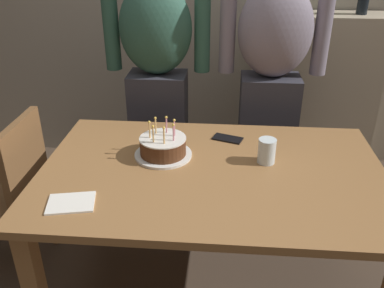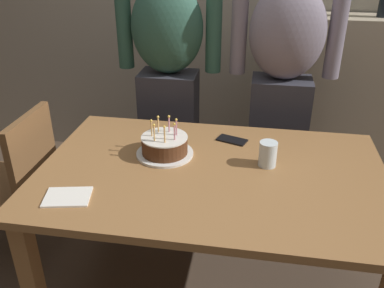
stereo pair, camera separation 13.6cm
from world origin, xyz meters
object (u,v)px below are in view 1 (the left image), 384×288
Objects in this scene: cell_phone at (228,139)px; person_man_bearded at (158,81)px; person_woman_cardigan at (271,84)px; dining_chair at (11,186)px; water_glass_near at (267,151)px; napkin_stack at (71,203)px; birthday_cake at (163,147)px.

cell_phone is 0.09× the size of person_man_bearded.
person_woman_cardigan is 1.90× the size of dining_chair.
person_man_bearded is at bearing 130.99° from water_glass_near.
person_woman_cardigan is at bearing 84.30° from water_glass_near.
cell_phone is 0.84m from napkin_stack.
dining_chair is at bearing 178.02° from birthday_cake.
birthday_cake is 0.83m from dining_chair.
napkin_stack is 1.36m from person_woman_cardigan.
birthday_cake is 0.86m from person_woman_cardigan.
napkin_stack is (-0.30, -0.40, -0.04)m from birthday_cake.
person_man_bearded reaches higher than napkin_stack.
water_glass_near is 0.28m from cell_phone.
person_woman_cardigan is at bearing 52.10° from napkin_stack.
person_man_bearded is (0.17, 1.07, 0.13)m from napkin_stack.
person_man_bearded is at bearing 80.98° from napkin_stack.
water_glass_near is at bearing 87.83° from dining_chair.
dining_chair is (-1.26, 0.05, -0.28)m from water_glass_near.
person_man_bearded is at bearing 0.00° from person_woman_cardigan.
person_man_bearded is (-0.42, 0.47, 0.13)m from cell_phone.
water_glass_near is 0.64× the size of napkin_stack.
person_man_bearded reaches higher than birthday_cake.
cell_phone is at bearing 98.75° from dining_chair.
person_man_bearded reaches higher than dining_chair.
dining_chair reaches higher than napkin_stack.
person_woman_cardigan is (0.83, 1.07, 0.13)m from napkin_stack.
person_man_bearded is (-0.13, 0.66, 0.09)m from birthday_cake.
person_man_bearded is 0.99m from dining_chair.
cell_phone is 0.82× the size of napkin_stack.
person_man_bearded is 0.66m from person_woman_cardigan.
birthday_cake is 0.16× the size of person_man_bearded.
birthday_cake is 0.30× the size of dining_chair.
napkin_stack is 0.11× the size of person_man_bearded.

